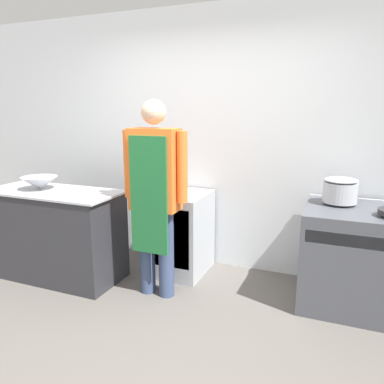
{
  "coord_description": "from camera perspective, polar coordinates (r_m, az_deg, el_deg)",
  "views": [
    {
      "loc": [
        1.31,
        -2.03,
        1.68
      ],
      "look_at": [
        0.1,
        0.93,
        0.97
      ],
      "focal_mm": 35.0,
      "sensor_mm": 36.0,
      "label": 1
    }
  ],
  "objects": [
    {
      "name": "ground_plane",
      "position": [
        2.94,
        -9.5,
        -22.46
      ],
      "size": [
        14.0,
        14.0,
        0.0
      ],
      "primitive_type": "plane",
      "color": "#5B5651"
    },
    {
      "name": "wall_back",
      "position": [
        3.98,
        2.91,
        7.8
      ],
      "size": [
        8.0,
        0.05,
        2.7
      ],
      "color": "silver",
      "rests_on": "ground_plane"
    },
    {
      "name": "prep_counter",
      "position": [
        4.03,
        -20.01,
        -6.01
      ],
      "size": [
        1.38,
        0.62,
        0.89
      ],
      "color": "#2D2D33",
      "rests_on": "ground_plane"
    },
    {
      "name": "stove",
      "position": [
        3.53,
        24.42,
        -9.32
      ],
      "size": [
        0.96,
        0.75,
        0.88
      ],
      "color": "#4C4F56",
      "rests_on": "ground_plane"
    },
    {
      "name": "fridge_unit",
      "position": [
        3.92,
        -2.05,
        -6.19
      ],
      "size": [
        0.58,
        0.63,
        0.84
      ],
      "color": "#A8ADB2",
      "rests_on": "ground_plane"
    },
    {
      "name": "person_cook",
      "position": [
        3.28,
        -5.69,
        0.52
      ],
      "size": [
        0.61,
        0.24,
        1.76
      ],
      "color": "#38476B",
      "rests_on": "ground_plane"
    },
    {
      "name": "mixing_bowl",
      "position": [
        4.02,
        -22.21,
        1.28
      ],
      "size": [
        0.35,
        0.35,
        0.13
      ],
      "color": "#B2B5BC",
      "rests_on": "prep_counter"
    },
    {
      "name": "stock_pot",
      "position": [
        3.5,
        21.65,
        0.33
      ],
      "size": [
        0.29,
        0.29,
        0.22
      ],
      "color": "#B2B5BC",
      "rests_on": "stove"
    }
  ]
}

